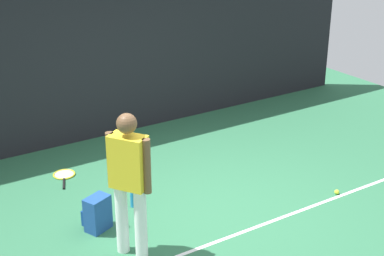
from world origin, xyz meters
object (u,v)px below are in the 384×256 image
Objects in this scene: tennis_player at (129,177)px; tennis_ball_near_player at (337,192)px; tennis_racket at (64,175)px; backpack at (97,214)px; water_bottle at (133,199)px.

tennis_player is 25.76× the size of tennis_ball_near_player.
tennis_player is 2.68× the size of tennis_racket.
tennis_player is at bearing 78.06° from backpack.
tennis_player reaches higher than tennis_ball_near_player.
tennis_ball_near_player is 2.76m from water_bottle.
tennis_player reaches higher than water_bottle.
water_bottle is (0.61, 0.24, -0.10)m from backpack.
backpack is 6.67× the size of tennis_ball_near_player.
tennis_player reaches higher than backpack.
tennis_racket is 9.62× the size of tennis_ball_near_player.
tennis_racket is 3.87m from tennis_ball_near_player.
tennis_player is 1.35m from water_bottle.
tennis_player is 3.86× the size of backpack.
tennis_ball_near_player is at bearing -25.63° from water_bottle.
tennis_player is 1.03m from backpack.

